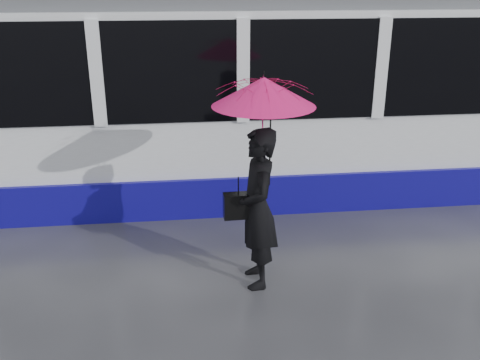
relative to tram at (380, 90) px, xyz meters
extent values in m
plane|color=#28282D|center=(-3.79, -2.50, -1.64)|extent=(90.00, 90.00, 0.00)
cube|color=#3F3D38|center=(-3.79, -0.72, -1.63)|extent=(34.00, 0.07, 0.02)
cube|color=#3F3D38|center=(-3.79, 0.72, -1.63)|extent=(34.00, 0.07, 0.02)
cube|color=white|center=(0.00, 0.00, -0.11)|extent=(24.00, 2.40, 2.95)
cube|color=#120B81|center=(0.00, 0.00, -1.33)|extent=(24.00, 2.56, 0.62)
cube|color=black|center=(0.00, 0.00, 0.56)|extent=(23.00, 2.48, 1.40)
imported|color=black|center=(-2.57, -3.13, -0.68)|extent=(0.48, 0.71, 1.91)
imported|color=#FF1568|center=(-2.52, -3.13, 0.37)|extent=(1.08, 1.10, 0.95)
cone|color=#FF1568|center=(-2.52, -3.13, 0.67)|extent=(1.16, 1.16, 0.31)
cylinder|color=black|center=(-2.52, -3.13, 0.85)|extent=(0.01, 0.01, 0.07)
cylinder|color=black|center=(-2.43, -3.11, 0.01)|extent=(0.02, 0.02, 0.83)
cube|color=black|center=(-2.79, -3.11, -0.64)|extent=(0.35, 0.16, 0.30)
cylinder|color=black|center=(-2.79, -3.11, -0.40)|extent=(0.01, 0.01, 0.18)
camera|label=1|loc=(-3.42, -8.66, 1.81)|focal=40.00mm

